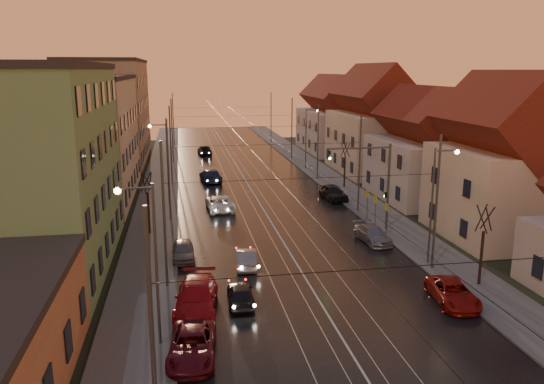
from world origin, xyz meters
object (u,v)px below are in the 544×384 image
street_lamp_2 (164,155)px  driving_car_0 (241,294)px  parked_left_1 (192,346)px  parked_right_2 (333,192)px  street_lamp_3 (308,132)px  driving_car_4 (205,150)px  street_lamp_1 (437,194)px  parked_right_0 (453,293)px  traffic_light_mast (377,176)px  parked_right_1 (373,234)px  driving_car_3 (211,175)px  street_lamp_0 (149,249)px  driving_car_1 (246,258)px  driving_car_2 (220,203)px  parked_left_3 (183,251)px  parked_left_2 (196,297)px

street_lamp_2 → driving_car_0: size_ratio=2.23×
parked_left_1 → parked_right_2: bearing=67.4°
street_lamp_3 → driving_car_4: 19.76m
street_lamp_1 → parked_right_0: bearing=-106.0°
street_lamp_3 → parked_right_0: (-1.71, -41.97, -4.27)m
street_lamp_2 → street_lamp_3: bearing=41.3°
traffic_light_mast → parked_right_1: traffic_light_mast is taller
traffic_light_mast → driving_car_3: traffic_light_mast is taller
street_lamp_2 → parked_left_1: street_lamp_2 is taller
street_lamp_0 → driving_car_3: (4.96, 37.88, -4.12)m
street_lamp_3 → driving_car_1: (-12.53, -34.38, -4.27)m
parked_right_1 → parked_right_2: 13.64m
street_lamp_1 → traffic_light_mast: bearing=97.9°
street_lamp_1 → parked_right_0: size_ratio=1.80×
parked_left_1 → parked_right_2: 31.96m
street_lamp_0 → street_lamp_3: (18.21, 44.00, 0.00)m
street_lamp_0 → driving_car_0: 7.43m
street_lamp_1 → parked_right_2: bearing=94.6°
driving_car_4 → driving_car_2: bearing=84.6°
parked_left_3 → parked_right_0: size_ratio=0.85×
street_lamp_1 → parked_left_1: size_ratio=1.76×
street_lamp_0 → street_lamp_1: (18.21, 8.00, 0.00)m
street_lamp_0 → street_lamp_2: 28.00m
street_lamp_3 → traffic_light_mast: street_lamp_3 is taller
street_lamp_3 → driving_car_1: bearing=-110.0°
parked_left_2 → parked_right_2: (14.55, 23.35, -0.01)m
driving_car_4 → parked_right_1: driving_car_4 is taller
parked_left_2 → parked_right_1: bearing=41.9°
street_lamp_0 → traffic_light_mast: street_lamp_0 is taller
parked_left_1 → parked_right_1: parked_left_1 is taller
parked_left_3 → parked_right_1: bearing=4.8°
street_lamp_3 → parked_left_3: 36.48m
street_lamp_3 → street_lamp_2: bearing=-138.7°
street_lamp_0 → parked_left_2: 5.81m
street_lamp_0 → parked_right_1: size_ratio=1.86×
street_lamp_3 → driving_car_1: size_ratio=2.15×
driving_car_1 → parked_left_2: size_ratio=0.68×
parked_right_2 → driving_car_3: bearing=129.7°
street_lamp_3 → parked_right_2: street_lamp_3 is taller
traffic_light_mast → parked_left_3: bearing=-165.1°
traffic_light_mast → parked_right_0: size_ratio=1.62×
street_lamp_0 → parked_right_1: (15.89, 13.24, -4.26)m
driving_car_2 → driving_car_3: 13.20m
driving_car_2 → parked_right_2: (11.68, 2.17, 0.06)m
street_lamp_0 → driving_car_3: bearing=82.5°
street_lamp_0 → street_lamp_1: same height
traffic_light_mast → driving_car_1: size_ratio=1.94×
parked_right_0 → parked_right_1: 11.23m
driving_car_0 → street_lamp_2: bearing=-76.7°
street_lamp_1 → parked_right_0: (-1.71, -5.97, -4.27)m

